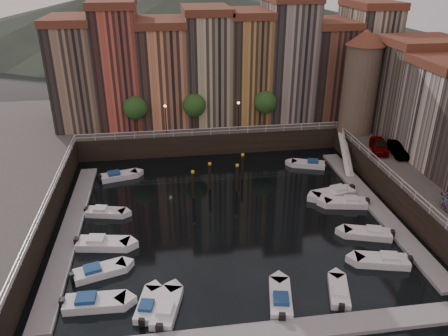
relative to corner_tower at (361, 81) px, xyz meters
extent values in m
plane|color=black|center=(-20.00, -14.50, -10.19)|extent=(200.00, 200.00, 0.00)
cube|color=black|center=(-20.00, 11.50, -8.69)|extent=(80.00, 20.00, 3.00)
cube|color=gray|center=(-36.20, -15.50, -10.02)|extent=(2.00, 28.00, 0.35)
cube|color=gray|center=(-3.80, -15.50, -10.02)|extent=(2.00, 28.00, 0.35)
cube|color=gray|center=(-20.00, -31.50, -10.02)|extent=(30.00, 2.00, 0.35)
cone|color=#2D382D|center=(-50.00, 95.50, -3.19)|extent=(80.00, 80.00, 14.00)
cone|color=#2D382D|center=(-15.00, 95.50, -1.19)|extent=(100.00, 100.00, 18.00)
cone|color=#2D382D|center=(20.00, 95.50, -4.19)|extent=(70.00, 70.00, 12.00)
cube|color=#8D7359|center=(-38.00, 9.00, -0.19)|extent=(6.00, 10.00, 14.00)
cube|color=brown|center=(-38.00, 9.00, 7.31)|extent=(6.30, 10.30, 1.00)
cube|color=#C1503C|center=(-32.10, 9.00, 0.81)|extent=(5.80, 10.00, 16.00)
cube|color=brown|center=(-32.10, 9.00, 9.31)|extent=(6.10, 10.30, 1.00)
cube|color=#DB8459|center=(-25.95, 9.00, -0.44)|extent=(6.50, 10.00, 13.50)
cube|color=brown|center=(-25.95, 9.00, 6.81)|extent=(6.80, 10.30, 1.00)
cube|color=tan|center=(-19.60, 9.00, 0.31)|extent=(6.20, 10.00, 15.00)
cube|color=brown|center=(-19.60, 9.00, 8.31)|extent=(6.50, 10.30, 1.00)
cube|color=#BD8745|center=(-13.70, 9.00, 0.06)|extent=(5.60, 10.00, 14.50)
cube|color=brown|center=(-13.70, 9.00, 7.81)|extent=(5.90, 10.30, 1.00)
cube|color=gray|center=(-7.70, 9.00, 1.06)|extent=(6.40, 10.00, 16.50)
cube|color=brown|center=(-1.50, 9.00, -0.69)|extent=(6.00, 10.00, 13.00)
cube|color=brown|center=(-1.50, 9.00, 6.31)|extent=(6.30, 10.30, 1.00)
cube|color=tan|center=(4.45, 9.00, 0.56)|extent=(5.90, 10.00, 15.50)
cube|color=brown|center=(4.45, 9.00, 8.81)|extent=(6.20, 10.30, 1.00)
cube|color=#6A5C50|center=(6.50, -2.50, -1.19)|extent=(9.00, 8.00, 12.00)
cube|color=brown|center=(6.50, -2.50, 5.31)|extent=(9.30, 8.30, 1.00)
cylinder|color=#6B5B4C|center=(0.00, 0.00, -1.19)|extent=(4.60, 4.60, 12.00)
cone|color=brown|center=(0.00, 0.00, 5.61)|extent=(5.20, 5.20, 2.00)
cylinder|color=black|center=(-30.00, 3.70, -5.99)|extent=(0.30, 0.30, 2.40)
sphere|color=#1E4719|center=(-30.00, 3.70, -3.59)|extent=(3.20, 3.20, 3.20)
cylinder|color=black|center=(-22.00, 3.70, -5.99)|extent=(0.30, 0.30, 2.40)
sphere|color=#1E4719|center=(-22.00, 3.70, -3.59)|extent=(3.20, 3.20, 3.20)
cylinder|color=black|center=(-12.00, 3.70, -5.99)|extent=(0.30, 0.30, 2.40)
sphere|color=#1E4719|center=(-12.00, 3.70, -3.59)|extent=(3.20, 3.20, 3.20)
cylinder|color=black|center=(-26.00, 2.70, -5.19)|extent=(0.12, 0.12, 4.00)
sphere|color=#FFD88C|center=(-26.00, 2.70, -3.19)|extent=(0.36, 0.36, 0.36)
cylinder|color=black|center=(-16.00, 2.70, -5.19)|extent=(0.12, 0.12, 4.00)
sphere|color=#FFD88C|center=(-16.00, 2.70, -3.19)|extent=(0.36, 0.36, 0.36)
cube|color=white|center=(-20.00, 1.50, -6.24)|extent=(36.00, 0.08, 0.08)
cube|color=white|center=(-20.00, 1.50, -6.69)|extent=(36.00, 0.06, 0.06)
cube|color=white|center=(-2.00, -15.50, -6.24)|extent=(0.08, 34.00, 0.08)
cube|color=white|center=(-2.00, -15.50, -6.69)|extent=(0.06, 34.00, 0.06)
cube|color=white|center=(-38.00, -15.50, -6.24)|extent=(0.08, 34.00, 0.08)
cube|color=white|center=(-38.00, -15.50, -6.69)|extent=(0.06, 34.00, 0.06)
cube|color=white|center=(-2.90, -4.50, -8.44)|extent=(2.78, 8.26, 2.81)
cube|color=white|center=(-2.90, -4.50, -7.94)|extent=(1.93, 8.32, 3.65)
cylinder|color=black|center=(-23.43, -10.52, -8.69)|extent=(0.32, 0.32, 3.60)
cylinder|color=gold|center=(-23.43, -10.52, -6.84)|extent=(0.36, 0.36, 0.25)
cylinder|color=black|center=(-21.31, -8.68, -8.69)|extent=(0.32, 0.32, 3.60)
cylinder|color=gold|center=(-21.31, -8.68, -6.84)|extent=(0.36, 0.36, 0.25)
cylinder|color=black|center=(-18.23, -9.52, -8.69)|extent=(0.32, 0.32, 3.60)
cylinder|color=gold|center=(-18.23, -9.52, -6.84)|extent=(0.36, 0.36, 0.25)
cylinder|color=black|center=(-17.06, -6.67, -8.69)|extent=(0.32, 0.32, 3.60)
cylinder|color=gold|center=(-17.06, -6.67, -6.84)|extent=(0.36, 0.36, 0.25)
cube|color=silver|center=(-32.45, -26.73, -9.87)|extent=(4.77, 1.98, 0.80)
cube|color=navy|center=(-33.09, -26.71, -9.39)|extent=(1.54, 1.34, 0.54)
cube|color=black|center=(-34.91, -26.65, -9.61)|extent=(0.39, 0.55, 0.75)
cube|color=silver|center=(-32.51, -22.80, -9.90)|extent=(4.67, 2.89, 0.74)
cube|color=navy|center=(-33.08, -22.97, -9.45)|extent=(1.68, 1.54, 0.50)
cube|color=black|center=(-34.70, -23.47, -9.65)|extent=(0.48, 0.58, 0.70)
cube|color=silver|center=(-32.62, -18.74, -9.86)|extent=(5.08, 2.64, 0.82)
cube|color=silver|center=(-33.27, -18.64, -9.37)|extent=(1.74, 1.56, 0.55)
cube|color=black|center=(-35.12, -18.33, -9.59)|extent=(0.47, 0.61, 0.77)
cube|color=silver|center=(-33.00, -12.82, -9.92)|extent=(4.32, 2.42, 0.69)
cube|color=silver|center=(-33.54, -12.70, -9.50)|extent=(1.51, 1.37, 0.46)
cube|color=black|center=(-35.08, -12.36, -9.69)|extent=(0.42, 0.52, 0.65)
cube|color=silver|center=(-32.21, -4.17, -9.89)|extent=(4.72, 2.75, 0.76)
cube|color=navy|center=(-32.80, -4.32, -9.44)|extent=(1.67, 1.52, 0.50)
cube|color=black|center=(-34.46, -4.74, -9.64)|extent=(0.47, 0.58, 0.71)
cube|color=silver|center=(-7.72, -24.92, -9.88)|extent=(4.92, 2.84, 0.79)
cube|color=silver|center=(-7.11, -25.07, -9.41)|extent=(1.73, 1.58, 0.53)
cube|color=black|center=(-5.37, -25.49, -9.62)|extent=(0.48, 0.60, 0.74)
cube|color=silver|center=(-7.10, -20.62, -9.89)|extent=(4.80, 2.99, 0.77)
cube|color=silver|center=(-6.52, -20.81, -9.43)|extent=(1.73, 1.59, 0.51)
cube|color=black|center=(-4.86, -21.32, -9.63)|extent=(0.49, 0.59, 0.71)
cube|color=silver|center=(-6.89, -14.58, -9.88)|extent=(4.82, 2.57, 0.78)
cube|color=silver|center=(-6.28, -14.69, -9.41)|extent=(1.66, 1.49, 0.52)
cube|color=black|center=(-4.54, -15.01, -9.62)|extent=(0.45, 0.58, 0.73)
cube|color=silver|center=(-7.49, -12.37, -9.86)|extent=(5.21, 2.88, 0.84)
cube|color=silver|center=(-6.83, -12.23, -9.36)|extent=(1.81, 1.64, 0.56)
cube|color=black|center=(-4.97, -11.84, -9.58)|extent=(0.50, 0.63, 0.78)
cube|color=silver|center=(-7.76, -4.12, -9.90)|extent=(4.65, 3.00, 0.74)
cube|color=navy|center=(-7.20, -4.31, -9.45)|extent=(1.69, 1.57, 0.49)
cube|color=black|center=(-5.62, -4.86, -9.65)|extent=(0.49, 0.58, 0.69)
cube|color=silver|center=(-28.32, -27.48, -9.93)|extent=(2.30, 4.07, 0.65)
cube|color=navy|center=(-28.43, -27.98, -9.54)|extent=(1.29, 1.42, 0.44)
cube|color=black|center=(-28.76, -29.43, -9.71)|extent=(0.49, 0.39, 0.61)
cube|color=silver|center=(-26.87, -28.05, -9.89)|extent=(2.77, 4.68, 0.75)
cube|color=silver|center=(-27.03, -28.63, -9.45)|extent=(1.52, 1.66, 0.50)
cube|color=black|center=(-27.46, -30.27, -9.65)|extent=(0.57, 0.47, 0.70)
cube|color=silver|center=(-17.92, -28.25, -9.89)|extent=(2.57, 4.66, 0.75)
cube|color=navy|center=(-18.04, -28.84, -9.44)|extent=(1.46, 1.62, 0.50)
cube|color=black|center=(-18.39, -30.51, -9.64)|extent=(0.56, 0.45, 0.70)
cube|color=silver|center=(-13.01, -28.13, -9.93)|extent=(2.53, 4.18, 0.67)
cube|color=silver|center=(-13.15, -28.64, -9.53)|extent=(1.37, 1.49, 0.45)
cube|color=black|center=(-13.57, -30.10, -9.70)|extent=(0.51, 0.42, 0.62)
imported|color=gray|center=(0.00, -7.41, -6.39)|extent=(3.16, 5.05, 1.60)
imported|color=gray|center=(1.96, -8.75, -6.41)|extent=(2.54, 4.99, 1.57)
camera|label=1|loc=(-26.18, -54.22, 14.37)|focal=35.00mm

